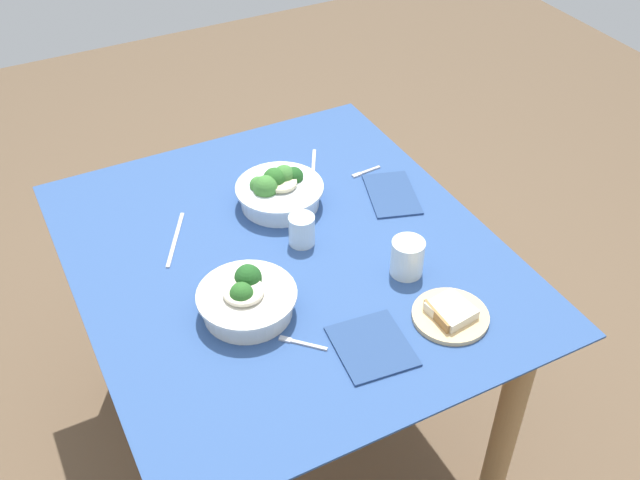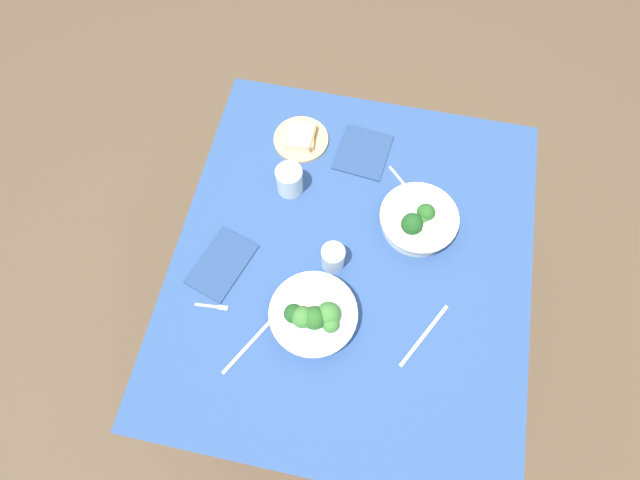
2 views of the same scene
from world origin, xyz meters
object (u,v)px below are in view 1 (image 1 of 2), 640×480
water_glass_side (302,230)px  table_knife_right (313,168)px  fork_by_far_bowl (301,343)px  broccoli_bowl_far (279,191)px  fork_by_near_bowl (365,172)px  napkin_folded_upper (372,346)px  broccoli_bowl_near (247,300)px  napkin_folded_lower (392,194)px  table_knife_left (175,239)px  water_glass_center (407,257)px  bread_side_plate (450,314)px

water_glass_side → table_knife_right: water_glass_side is taller
fork_by_far_bowl → broccoli_bowl_far: bearing=-64.5°
fork_by_near_bowl → napkin_folded_upper: napkin_folded_upper is taller
broccoli_bowl_far → fork_by_near_bowl: broccoli_bowl_far is taller
broccoli_bowl_far → table_knife_right: bearing=123.7°
broccoli_bowl_near → table_knife_right: bearing=138.5°
broccoli_bowl_near → water_glass_side: size_ratio=2.80×
fork_by_far_bowl → table_knife_right: (-0.60, 0.34, -0.00)m
fork_by_far_bowl → napkin_folded_upper: bearing=-165.9°
table_knife_right → napkin_folded_lower: 0.26m
table_knife_left → broccoli_bowl_near: bearing=-140.0°
fork_by_far_bowl → broccoli_bowl_near: bearing=-21.0°
water_glass_center → napkin_folded_lower: size_ratio=0.47×
fork_by_near_bowl → napkin_folded_lower: napkin_folded_lower is taller
water_glass_center → fork_by_far_bowl: 0.35m
fork_by_far_bowl → table_knife_left: 0.49m
broccoli_bowl_far → water_glass_side: bearing=-5.7°
broccoli_bowl_near → table_knife_right: 0.60m
water_glass_center → table_knife_left: 0.60m
bread_side_plate → table_knife_right: bread_side_plate is taller
broccoli_bowl_far → water_glass_center: bearing=21.9°
water_glass_center → table_knife_right: water_glass_center is taller
broccoli_bowl_far → napkin_folded_lower: size_ratio=1.18×
table_knife_left → napkin_folded_lower: bearing=-69.7°
fork_by_far_bowl → table_knife_left: same height
water_glass_center → table_knife_left: (-0.38, -0.46, -0.05)m
water_glass_side → fork_by_near_bowl: 0.36m
bread_side_plate → water_glass_side: 0.44m
broccoli_bowl_far → napkin_folded_upper: broccoli_bowl_far is taller
fork_by_near_bowl → napkin_folded_lower: bearing=91.0°
fork_by_far_bowl → table_knife_right: 0.69m
table_knife_left → napkin_folded_upper: size_ratio=1.22×
fork_by_near_bowl → napkin_folded_lower: size_ratio=0.47×
broccoli_bowl_far → fork_by_far_bowl: (0.49, -0.18, -0.04)m
fork_by_far_bowl → water_glass_side: bearing=-71.6°
fork_by_near_bowl → napkin_folded_lower: 0.13m
bread_side_plate → water_glass_center: bearing=-178.5°
bread_side_plate → table_knife_left: bearing=-140.0°
bread_side_plate → water_glass_side: (-0.40, -0.18, 0.03)m
water_glass_center → fork_by_near_bowl: 0.44m
broccoli_bowl_far → water_glass_center: size_ratio=2.53×
broccoli_bowl_far → table_knife_left: bearing=-86.5°
broccoli_bowl_near → water_glass_side: bearing=126.8°
broccoli_bowl_near → water_glass_center: broccoli_bowl_near is taller
bread_side_plate → fork_by_near_bowl: (-0.60, 0.12, -0.01)m
broccoli_bowl_far → water_glass_center: 0.43m
table_knife_left → water_glass_side: bearing=-90.3°
broccoli_bowl_near → table_knife_right: size_ratio=1.18×
table_knife_right → napkin_folded_upper: (0.68, -0.20, 0.00)m
napkin_folded_upper → napkin_folded_lower: same height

